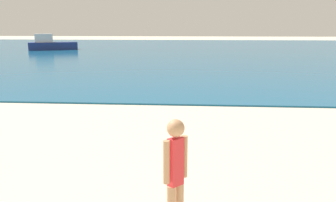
{
  "coord_description": "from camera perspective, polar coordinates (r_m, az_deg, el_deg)",
  "views": [
    {
      "loc": [
        0.79,
        1.34,
        2.76
      ],
      "look_at": [
        0.17,
        9.34,
        1.1
      ],
      "focal_mm": 38.95,
      "sensor_mm": 36.0,
      "label": 1
    }
  ],
  "objects": [
    {
      "name": "water",
      "position": [
        42.63,
        3.43,
        7.98
      ],
      "size": [
        160.0,
        60.0,
        0.06
      ],
      "primitive_type": "cube",
      "color": "#14567F",
      "rests_on": "ground"
    },
    {
      "name": "person_standing",
      "position": [
        4.62,
        1.17,
        -11.51
      ],
      "size": [
        0.29,
        0.3,
        1.66
      ],
      "rotation": [
        0.0,
        0.0,
        3.95
      ],
      "color": "tan",
      "rests_on": "ground"
    },
    {
      "name": "boat_far",
      "position": [
        44.42,
        -17.86,
        8.45
      ],
      "size": [
        5.59,
        3.83,
        1.83
      ],
      "rotation": [
        0.0,
        0.0,
        0.44
      ],
      "color": "navy",
      "rests_on": "water"
    }
  ]
}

